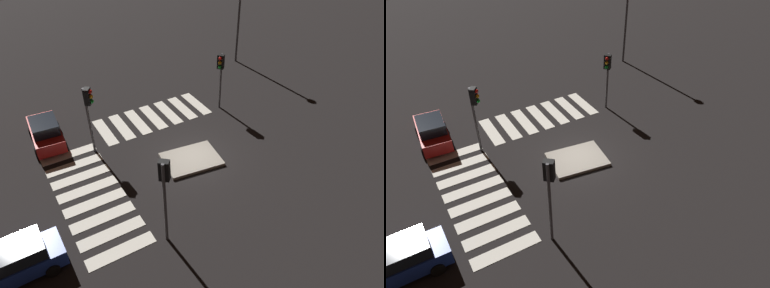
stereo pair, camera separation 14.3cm
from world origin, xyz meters
TOP-DOWN VIEW (x-y plane):
  - ground_plane at (0.00, 0.00)m, footprint 80.00×80.00m
  - traffic_island at (0.17, 0.21)m, footprint 3.49×2.80m
  - car_red at (6.85, -5.85)m, footprint 2.02×3.98m
  - car_blue at (10.11, 2.91)m, footprint 3.84×1.83m
  - traffic_light_east at (4.55, -3.49)m, footprint 0.53×0.54m
  - traffic_light_north at (3.96, 4.39)m, footprint 0.54×0.53m
  - traffic_light_south at (-4.50, -3.78)m, footprint 0.53×0.54m
  - crosswalk_near at (0.00, -5.14)m, footprint 7.60×3.20m
  - crosswalk_side at (6.14, 0.00)m, footprint 3.20×8.75m

SIDE VIEW (x-z plane):
  - ground_plane at x=0.00m, z-range 0.00..0.00m
  - crosswalk_near at x=0.00m, z-range 0.00..0.02m
  - crosswalk_side at x=6.14m, z-range 0.00..0.02m
  - traffic_island at x=0.17m, z-range 0.00..0.18m
  - car_blue at x=10.11m, z-range -0.01..1.64m
  - car_red at x=6.85m, z-range -0.02..1.68m
  - traffic_light_south at x=-4.50m, z-range 1.04..5.08m
  - traffic_light_east at x=4.55m, z-range 1.10..5.34m
  - traffic_light_north at x=3.96m, z-range 1.16..5.65m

